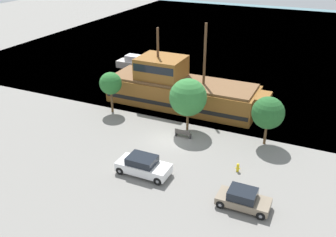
# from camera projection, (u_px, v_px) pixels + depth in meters

# --- Properties ---
(ground_plane) EXTENTS (160.00, 160.00, 0.00)m
(ground_plane) POSITION_uv_depth(u_px,v_px,m) (170.00, 140.00, 36.29)
(ground_plane) COLOR gray
(water_surface) EXTENTS (80.00, 80.00, 0.00)m
(water_surface) POSITION_uv_depth(u_px,v_px,m) (264.00, 39.00, 72.23)
(water_surface) COLOR slate
(water_surface) RESTS_ON ground
(pirate_ship) EXTENTS (18.57, 5.51, 9.76)m
(pirate_ship) POSITION_uv_depth(u_px,v_px,m) (180.00, 89.00, 43.02)
(pirate_ship) COLOR brown
(pirate_ship) RESTS_ON water_surface
(moored_boat_dockside) EXTENTS (6.26, 2.00, 1.95)m
(moored_boat_dockside) POSITION_uv_depth(u_px,v_px,m) (137.00, 64.00, 55.74)
(moored_boat_dockside) COLOR #B7B2A8
(moored_boat_dockside) RESTS_ON water_surface
(moored_boat_outer) EXTENTS (5.76, 2.38, 1.92)m
(moored_boat_outer) POSITION_uv_depth(u_px,v_px,m) (146.00, 75.00, 51.34)
(moored_boat_outer) COLOR maroon
(moored_boat_outer) RESTS_ON water_surface
(parked_car_curb_front) EXTENTS (4.44, 2.02, 1.60)m
(parked_car_curb_front) POSITION_uv_depth(u_px,v_px,m) (143.00, 166.00, 30.76)
(parked_car_curb_front) COLOR white
(parked_car_curb_front) RESTS_ON ground_plane
(parked_car_curb_mid) EXTENTS (3.82, 1.86, 1.44)m
(parked_car_curb_mid) POSITION_uv_depth(u_px,v_px,m) (243.00, 199.00, 26.98)
(parked_car_curb_mid) COLOR #7F705B
(parked_car_curb_mid) RESTS_ON ground_plane
(fire_hydrant) EXTENTS (0.42, 0.25, 0.76)m
(fire_hydrant) POSITION_uv_depth(u_px,v_px,m) (238.00, 167.00, 31.23)
(fire_hydrant) COLOR yellow
(fire_hydrant) RESTS_ON ground_plane
(bench_promenade_east) EXTENTS (1.61, 0.45, 0.85)m
(bench_promenade_east) POSITION_uv_depth(u_px,v_px,m) (183.00, 133.00, 36.59)
(bench_promenade_east) COLOR #4C4742
(bench_promenade_east) RESTS_ON ground_plane
(tree_row_east) EXTENTS (2.45, 2.45, 4.63)m
(tree_row_east) POSITION_uv_depth(u_px,v_px,m) (111.00, 84.00, 40.64)
(tree_row_east) COLOR brown
(tree_row_east) RESTS_ON ground_plane
(tree_row_mideast) EXTENTS (3.74, 3.74, 5.46)m
(tree_row_mideast) POSITION_uv_depth(u_px,v_px,m) (188.00, 97.00, 36.63)
(tree_row_mideast) COLOR brown
(tree_row_mideast) RESTS_ON ground_plane
(tree_row_midwest) EXTENTS (3.02, 3.02, 4.75)m
(tree_row_midwest) POSITION_uv_depth(u_px,v_px,m) (268.00, 113.00, 34.22)
(tree_row_midwest) COLOR brown
(tree_row_midwest) RESTS_ON ground_plane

